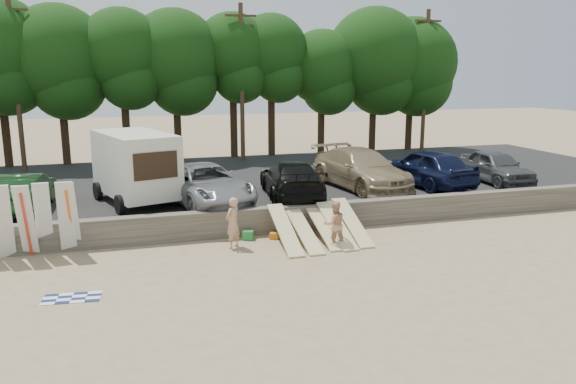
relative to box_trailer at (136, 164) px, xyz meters
name	(u,v)px	position (x,y,z in m)	size (l,w,h in m)	color
ground	(288,259)	(4.45, -6.44, -2.30)	(120.00, 120.00, 0.00)	tan
seawall	(265,220)	(4.45, -3.44, -1.80)	(44.00, 0.50, 1.00)	#6B6356
parking_lot	(227,185)	(4.45, 4.06, -1.95)	(44.00, 14.50, 0.70)	#282828
treeline	(210,58)	(4.86, 11.13, 4.36)	(33.26, 6.31, 9.28)	#382616
utility_poles	(242,80)	(6.45, 9.56, 3.13)	(25.80, 0.26, 9.00)	#473321
box_trailer	(136,164)	(0.00, 0.00, 0.00)	(3.53, 4.93, 2.85)	beige
car_1	(24,192)	(-4.19, -0.04, -0.87)	(1.53, 4.38, 1.44)	#133515
car_2	(204,184)	(2.61, -0.87, -0.81)	(2.61, 5.66, 1.57)	gray
car_3	(291,179)	(6.28, -0.86, -0.82)	(2.18, 5.36, 1.55)	black
car_4	(361,169)	(9.90, 0.14, -0.72)	(2.46, 6.06, 1.76)	#9B8563
car_5	(427,167)	(12.98, -0.35, -0.72)	(2.08, 5.17, 1.76)	black
car_6	(496,167)	(16.60, -0.54, -0.83)	(1.81, 4.49, 1.53)	#414346
surfboard_upright_1	(4,222)	(-4.22, -3.99, -1.03)	(0.50, 0.06, 2.60)	silver
surfboard_upright_2	(26,221)	(-3.57, -4.02, -1.05)	(0.50, 0.06, 2.60)	silver
surfboard_upright_3	(44,219)	(-3.07, -3.84, -1.04)	(0.50, 0.06, 2.60)	silver
surfboard_upright_4	(70,217)	(-2.26, -3.91, -1.05)	(0.50, 0.06, 2.60)	silver
surfboard_upright_5	(66,218)	(-2.37, -3.96, -1.03)	(0.50, 0.06, 2.60)	silver
surfboard_low_0	(285,229)	(4.75, -5.10, -1.71)	(0.56, 3.00, 0.07)	beige
surfboard_low_1	(304,231)	(5.46, -5.05, -1.83)	(0.56, 3.00, 0.07)	beige
surfboard_low_2	(324,227)	(6.28, -4.85, -1.80)	(0.56, 3.00, 0.07)	beige
surfboard_low_3	(337,225)	(6.71, -4.98, -1.75)	(0.56, 3.00, 0.07)	beige
surfboard_low_4	(352,222)	(7.35, -4.87, -1.71)	(0.56, 3.00, 0.07)	beige
beachgoer_a	(233,223)	(2.97, -4.82, -1.41)	(0.65, 0.43, 1.78)	tan
beachgoer_b	(335,224)	(6.34, -5.71, -1.49)	(0.79, 0.61, 1.62)	tan
cooler	(248,235)	(3.68, -4.04, -2.14)	(0.38, 0.30, 0.32)	#227F35
gear_bag	(274,236)	(4.60, -4.22, -2.19)	(0.30, 0.25, 0.22)	orange
beach_towel	(72,298)	(-2.03, -7.87, -2.29)	(1.50, 1.50, 0.00)	white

